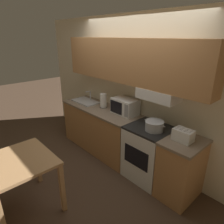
# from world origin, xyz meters

# --- Properties ---
(ground_plane) EXTENTS (16.00, 16.00, 0.00)m
(ground_plane) POSITION_xyz_m (0.00, 0.00, 0.00)
(ground_plane) COLOR #4C3828
(wall_back) EXTENTS (5.28, 0.38, 2.55)m
(wall_back) POSITION_xyz_m (0.02, -0.07, 1.54)
(wall_back) COLOR beige
(wall_back) RESTS_ON ground_plane
(lower_counter_main) EXTENTS (1.76, 0.63, 0.89)m
(lower_counter_main) POSITION_xyz_m (-0.57, -0.31, 0.45)
(lower_counter_main) COLOR #B27A47
(lower_counter_main) RESTS_ON ground_plane
(lower_counter_right_stub) EXTENTS (0.48, 0.63, 0.89)m
(lower_counter_right_stub) POSITION_xyz_m (1.21, -0.31, 0.45)
(lower_counter_right_stub) COLOR #B27A47
(lower_counter_right_stub) RESTS_ON ground_plane
(stove_range) EXTENTS (0.65, 0.61, 0.89)m
(stove_range) POSITION_xyz_m (0.64, -0.30, 0.45)
(stove_range) COLOR white
(stove_range) RESTS_ON ground_plane
(cooking_pot) EXTENTS (0.36, 0.28, 0.15)m
(cooking_pot) POSITION_xyz_m (0.74, -0.34, 0.97)
(cooking_pot) COLOR #B7BABF
(cooking_pot) RESTS_ON stove_range
(microwave) EXTENTS (0.46, 0.30, 0.28)m
(microwave) POSITION_xyz_m (-0.02, -0.18, 1.03)
(microwave) COLOR white
(microwave) RESTS_ON lower_counter_main
(toaster) EXTENTS (0.26, 0.17, 0.16)m
(toaster) POSITION_xyz_m (1.18, -0.31, 0.98)
(toaster) COLOR white
(toaster) RESTS_ON lower_counter_right_stub
(sink_basin) EXTENTS (0.60, 0.34, 0.22)m
(sink_basin) POSITION_xyz_m (-1.05, -0.31, 0.91)
(sink_basin) COLOR #B7BABF
(sink_basin) RESTS_ON lower_counter_main
(paper_towel_roll) EXTENTS (0.15, 0.15, 0.27)m
(paper_towel_roll) POSITION_xyz_m (-0.54, -0.24, 1.03)
(paper_towel_roll) COLOR black
(paper_towel_roll) RESTS_ON lower_counter_main
(dining_table) EXTENTS (0.85, 0.79, 0.76)m
(dining_table) POSITION_xyz_m (-0.05, -2.04, 0.64)
(dining_table) COLOR tan
(dining_table) RESTS_ON ground_plane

